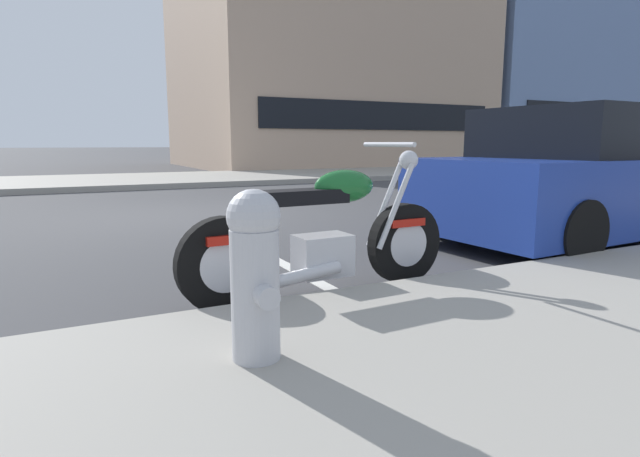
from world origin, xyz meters
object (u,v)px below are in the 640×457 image
Objects in this scene: parked_motorcycle at (326,238)px; fire_hydrant at (255,271)px; parked_car_across_street at (586,178)px; car_opposite_curb at (572,156)px.

fire_hydrant is at bearing -131.96° from parked_motorcycle.
fire_hydrant is (-4.69, -1.80, -0.16)m from parked_car_across_street.
parked_motorcycle is 0.52× the size of parked_car_across_street.
parked_car_across_street reaches higher than car_opposite_curb.
parked_car_across_street is (3.75, 0.67, 0.28)m from parked_motorcycle.
car_opposite_curb reaches higher than parked_motorcycle.
parked_motorcycle is at bearing -172.50° from parked_car_across_street.
parked_motorcycle is 17.00m from car_opposite_curb.
parked_motorcycle is 3.82m from parked_car_across_street.
parked_motorcycle reaches higher than fire_hydrant.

